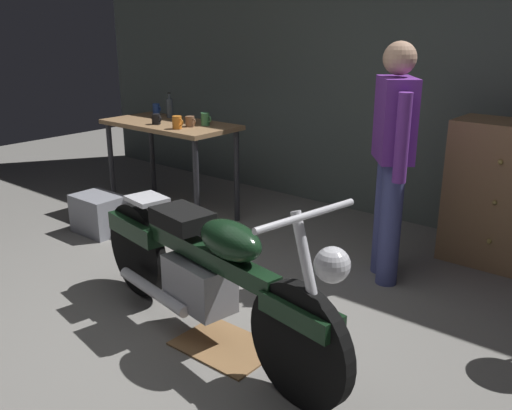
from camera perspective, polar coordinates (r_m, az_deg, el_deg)
ground_plane at (r=3.47m, az=-8.23°, el=-12.90°), size 12.00×12.00×0.00m
back_wall at (r=5.27m, az=14.76°, el=15.08°), size 8.00×0.12×3.10m
workbench at (r=5.30m, az=-8.74°, el=7.15°), size 1.30×0.64×0.90m
motorcycle at (r=3.19m, az=-5.23°, el=-6.60°), size 2.17×0.69×1.00m
person_standing at (r=3.95m, az=13.77°, el=5.11°), size 0.41×0.47×1.67m
wooden_dresser at (r=4.57m, az=24.04°, el=0.92°), size 0.80×0.47×1.10m
drip_tray at (r=3.32m, az=-3.19°, el=-14.17°), size 0.56×0.40×0.01m
storage_bin at (r=5.12m, az=-15.77°, el=-0.88°), size 0.44×0.32×0.34m
mug_black_matte at (r=5.19m, az=-10.15°, el=8.64°), size 0.11×0.08×0.09m
mug_orange_travel at (r=4.93m, az=-8.06°, el=8.36°), size 0.12×0.08×0.11m
mug_blue_enamel at (r=5.77m, az=-10.14°, el=9.64°), size 0.11×0.07×0.11m
mug_brown_stoneware at (r=5.03m, az=-6.74°, el=8.49°), size 0.11×0.08×0.09m
mug_green_speckled at (r=5.07m, az=-5.19°, el=8.73°), size 0.11×0.08×0.11m
bottle at (r=5.54m, az=-8.81°, el=9.82°), size 0.06×0.06×0.24m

